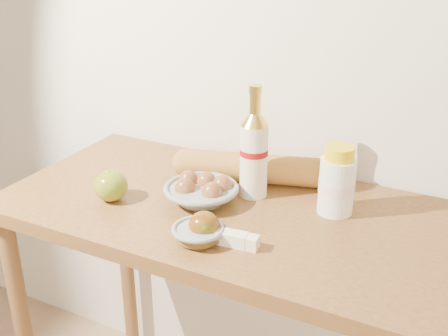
{
  "coord_description": "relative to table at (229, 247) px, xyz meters",
  "views": [
    {
      "loc": [
        0.57,
        0.03,
        1.58
      ],
      "look_at": [
        0.0,
        1.15,
        1.02
      ],
      "focal_mm": 45.0,
      "sensor_mm": 36.0,
      "label": 1
    }
  ],
  "objects": [
    {
      "name": "butter_stick",
      "position": [
        0.1,
        -0.16,
        0.14
      ],
      "size": [
        0.11,
        0.04,
        0.03
      ],
      "rotation": [
        0.0,
        0.0,
        0.09
      ],
      "color": "#FBF4C2",
      "rests_on": "table"
    },
    {
      "name": "back_wall",
      "position": [
        0.0,
        0.33,
        0.52
      ],
      "size": [
        3.5,
        0.02,
        2.6
      ],
      "primitive_type": "cube",
      "color": "silver",
      "rests_on": "ground"
    },
    {
      "name": "bourbon_bottle",
      "position": [
        0.03,
        0.09,
        0.25
      ],
      "size": [
        0.09,
        0.09,
        0.3
      ],
      "rotation": [
        0.0,
        0.0,
        -0.25
      ],
      "color": "#EDE3C9",
      "rests_on": "table"
    },
    {
      "name": "cream_bottle",
      "position": [
        0.25,
        0.09,
        0.21
      ],
      "size": [
        0.09,
        0.09,
        0.18
      ],
      "rotation": [
        0.0,
        0.0,
        0.02
      ],
      "color": "white",
      "rests_on": "table"
    },
    {
      "name": "sugar_bowl",
      "position": [
        0.01,
        -0.18,
        0.14
      ],
      "size": [
        0.16,
        0.16,
        0.04
      ],
      "rotation": [
        0.0,
        0.0,
        0.35
      ],
      "color": "gray",
      "rests_on": "table"
    },
    {
      "name": "egg_bowl",
      "position": [
        -0.08,
        -0.01,
        0.15
      ],
      "size": [
        0.22,
        0.22,
        0.07
      ],
      "rotation": [
        0.0,
        0.0,
        0.13
      ],
      "color": "gray",
      "rests_on": "table"
    },
    {
      "name": "table",
      "position": [
        0.0,
        0.0,
        0.0
      ],
      "size": [
        1.2,
        0.6,
        0.9
      ],
      "color": "brown",
      "rests_on": "ground"
    },
    {
      "name": "apple_yellowgreen",
      "position": [
        -0.29,
        -0.11,
        0.16
      ],
      "size": [
        0.1,
        0.1,
        0.08
      ],
      "rotation": [
        0.0,
        0.0,
        0.11
      ],
      "color": "olive",
      "rests_on": "table"
    },
    {
      "name": "syrup_bowl",
      "position": [
        0.03,
        -0.17,
        0.14
      ],
      "size": [
        0.12,
        0.12,
        0.03
      ],
      "rotation": [
        0.0,
        0.0,
        0.33
      ],
      "color": "gray",
      "rests_on": "table"
    },
    {
      "name": "baguette",
      "position": [
        0.01,
        0.17,
        0.16
      ],
      "size": [
        0.5,
        0.22,
        0.08
      ],
      "rotation": [
        0.0,
        0.0,
        0.28
      ],
      "color": "#C58C3C",
      "rests_on": "table"
    },
    {
      "name": "apple_redgreen_right",
      "position": [
        0.02,
        -0.17,
        0.16
      ],
      "size": [
        0.09,
        0.09,
        0.07
      ],
      "rotation": [
        0.0,
        0.0,
        -0.29
      ],
      "color": "#910A07",
      "rests_on": "table"
    }
  ]
}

